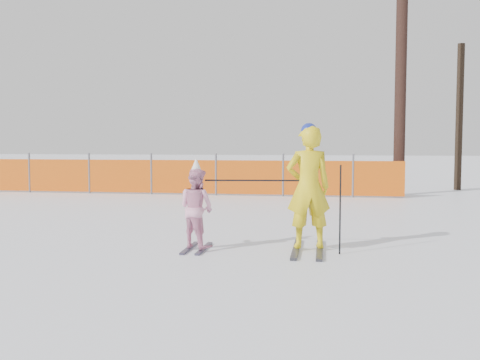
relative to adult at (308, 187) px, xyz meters
name	(u,v)px	position (x,y,z in m)	size (l,w,h in m)	color
ground	(235,251)	(-1.04, -0.24, -0.92)	(120.00, 120.00, 0.00)	white
adult	(308,187)	(0.00, 0.00, 0.00)	(0.73, 1.50, 1.85)	black
child	(196,207)	(-1.62, -0.18, -0.30)	(0.71, 0.89, 1.35)	black
ski_poles	(293,194)	(-0.21, -0.14, -0.09)	(1.96, 0.21, 1.26)	black
safety_fence	(141,176)	(-5.30, 7.79, -0.37)	(15.47, 0.06, 1.25)	#595960
tree_trunks	(416,88)	(2.97, 9.29, 2.31)	(2.46, 2.39, 7.02)	black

